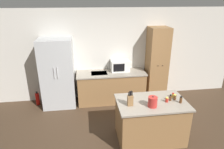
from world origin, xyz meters
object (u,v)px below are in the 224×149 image
object	(u,v)px
spice_bottle_amber_oil	(167,100)
spice_bottle_green_herb	(173,95)
fire_extinguisher	(38,99)
knife_block	(130,100)
kettle	(153,102)
spice_bottle_pale_salt	(181,100)
spice_bottle_tall_dark	(175,97)
refrigerator	(58,73)
pantry_cabinet	(157,64)
spice_bottle_short_red	(170,98)
microwave	(120,65)

from	to	relation	value
spice_bottle_amber_oil	spice_bottle_green_herb	xyz separation A→B (m)	(0.20, 0.17, -0.00)
fire_extinguisher	spice_bottle_amber_oil	bearing A→B (deg)	-32.23
knife_block	spice_bottle_amber_oil	bearing A→B (deg)	2.29
spice_bottle_amber_oil	kettle	xyz separation A→B (m)	(-0.35, -0.13, 0.05)
fire_extinguisher	knife_block	bearing A→B (deg)	-40.77
spice_bottle_pale_salt	spice_bottle_tall_dark	bearing A→B (deg)	108.27
spice_bottle_tall_dark	spice_bottle_amber_oil	distance (m)	0.22
refrigerator	knife_block	size ratio (longest dim) A/B	6.00
pantry_cabinet	spice_bottle_amber_oil	world-z (taller)	pantry_cabinet
kettle	spice_bottle_pale_salt	bearing A→B (deg)	5.43
refrigerator	spice_bottle_short_red	world-z (taller)	refrigerator
spice_bottle_amber_oil	fire_extinguisher	size ratio (longest dim) A/B	0.25
refrigerator	spice_bottle_pale_salt	xyz separation A→B (m)	(2.59, -1.88, 0.02)
spice_bottle_amber_oil	kettle	size ratio (longest dim) A/B	0.45
kettle	fire_extinguisher	size ratio (longest dim) A/B	0.56
microwave	fire_extinguisher	size ratio (longest dim) A/B	1.27
spice_bottle_pale_salt	kettle	size ratio (longest dim) A/B	0.65
pantry_cabinet	microwave	world-z (taller)	pantry_cabinet
spice_bottle_tall_dark	pantry_cabinet	bearing A→B (deg)	82.05
spice_bottle_pale_salt	fire_extinguisher	distance (m)	3.85
refrigerator	microwave	bearing A→B (deg)	4.50
kettle	spice_bottle_short_red	bearing A→B (deg)	22.04
spice_bottle_green_herb	fire_extinguisher	xyz separation A→B (m)	(-3.18, 1.70, -0.75)
pantry_cabinet	spice_bottle_amber_oil	xyz separation A→B (m)	(-0.46, -1.88, -0.12)
knife_block	spice_bottle_green_herb	xyz separation A→B (m)	(0.97, 0.20, -0.07)
refrigerator	fire_extinguisher	world-z (taller)	refrigerator
pantry_cabinet	kettle	distance (m)	2.17
microwave	spice_bottle_pale_salt	bearing A→B (deg)	-66.70
spice_bottle_pale_salt	refrigerator	bearing A→B (deg)	144.04
knife_block	spice_bottle_pale_salt	distance (m)	1.02
spice_bottle_pale_salt	pantry_cabinet	bearing A→B (deg)	84.23
knife_block	kettle	distance (m)	0.43
spice_bottle_tall_dark	kettle	bearing A→B (deg)	-158.47
knife_block	spice_bottle_amber_oil	world-z (taller)	knife_block
refrigerator	spice_bottle_green_herb	xyz separation A→B (m)	(2.54, -1.63, -0.00)
refrigerator	kettle	bearing A→B (deg)	-44.30
pantry_cabinet	microwave	xyz separation A→B (m)	(-1.07, 0.06, -0.01)
spice_bottle_amber_oil	spice_bottle_pale_salt	size ratio (longest dim) A/B	0.69
microwave	spice_bottle_green_herb	distance (m)	1.95
pantry_cabinet	kettle	size ratio (longest dim) A/B	9.22
microwave	spice_bottle_amber_oil	bearing A→B (deg)	-72.52
refrigerator	knife_block	world-z (taller)	refrigerator
knife_block	spice_bottle_pale_salt	xyz separation A→B (m)	(1.02, -0.05, -0.05)
spice_bottle_short_red	spice_bottle_pale_salt	xyz separation A→B (m)	(0.17, -0.12, 0.01)
refrigerator	knife_block	bearing A→B (deg)	-49.43
spice_bottle_green_herb	refrigerator	bearing A→B (deg)	147.25
knife_block	spice_bottle_tall_dark	xyz separation A→B (m)	(0.97, 0.11, -0.06)
refrigerator	spice_bottle_amber_oil	world-z (taller)	refrigerator
knife_block	spice_bottle_pale_salt	world-z (taller)	knife_block
spice_bottle_amber_oil	fire_extinguisher	bearing A→B (deg)	147.77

